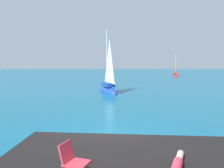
{
  "coord_description": "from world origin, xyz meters",
  "views": [
    {
      "loc": [
        -0.01,
        -9.22,
        3.2
      ],
      "look_at": [
        0.28,
        11.35,
        1.17
      ],
      "focal_mm": 38.63,
      "sensor_mm": 36.0,
      "label": 1
    }
  ],
  "objects_px": {
    "beach_chair": "(72,159)",
    "person_sunbather": "(177,167)",
    "sailboat_far": "(175,75)",
    "sailboat_near": "(108,89)"
  },
  "relations": [
    {
      "from": "beach_chair",
      "to": "person_sunbather",
      "type": "bearing_deg",
      "value": 27.43
    },
    {
      "from": "sailboat_near",
      "to": "beach_chair",
      "type": "distance_m",
      "value": 18.35
    },
    {
      "from": "sailboat_far",
      "to": "sailboat_near",
      "type": "bearing_deg",
      "value": -23.07
    },
    {
      "from": "person_sunbather",
      "to": "beach_chair",
      "type": "distance_m",
      "value": 2.5
    },
    {
      "from": "sailboat_near",
      "to": "beach_chair",
      "type": "height_order",
      "value": "sailboat_near"
    },
    {
      "from": "sailboat_far",
      "to": "beach_chair",
      "type": "relative_size",
      "value": 6.01
    },
    {
      "from": "sailboat_far",
      "to": "beach_chair",
      "type": "bearing_deg",
      "value": -12.78
    },
    {
      "from": "person_sunbather",
      "to": "sailboat_far",
      "type": "bearing_deg",
      "value": 6.56
    },
    {
      "from": "person_sunbather",
      "to": "sailboat_near",
      "type": "bearing_deg",
      "value": 27.19
    },
    {
      "from": "sailboat_far",
      "to": "beach_chair",
      "type": "height_order",
      "value": "sailboat_far"
    }
  ]
}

